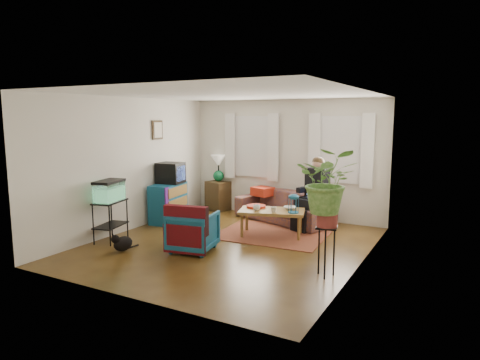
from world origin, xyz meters
The scene contains 31 objects.
floor centered at (0.00, 0.00, 0.00)m, with size 4.50×5.00×0.01m, color #4F2B14.
ceiling centered at (0.00, 0.00, 2.60)m, with size 4.50×5.00×0.01m, color white.
wall_back centered at (0.00, 2.50, 1.30)m, with size 4.50×0.01×2.60m, color silver.
wall_front centered at (0.00, -2.50, 1.30)m, with size 4.50×0.01×2.60m, color silver.
wall_left centered at (-2.25, 0.00, 1.30)m, with size 0.01×5.00×2.60m, color silver.
wall_right centered at (2.25, 0.00, 1.30)m, with size 0.01×5.00×2.60m, color silver.
window_left centered at (-0.80, 2.48, 1.55)m, with size 1.08×0.04×1.38m, color white.
window_right centered at (1.25, 2.48, 1.55)m, with size 1.08×0.04×1.38m, color white.
curtains_left centered at (-0.80, 2.40, 1.55)m, with size 1.36×0.06×1.50m, color white.
curtains_right centered at (1.25, 2.40, 1.55)m, with size 1.36×0.06×1.50m, color white.
picture_frame centered at (-2.21, 0.85, 1.95)m, with size 0.04×0.32×0.40m, color #3D2616.
area_rug centered at (0.39, 0.99, 0.01)m, with size 2.00×1.60×0.01m, color brown.
sofa centered at (0.17, 2.05, 0.43)m, with size 2.20×0.87×0.86m, color brown.
seated_person centered at (0.92, 1.79, 0.66)m, with size 0.55×0.68×1.31m, color black, non-canonical shape.
side_table centered at (-1.65, 2.37, 0.35)m, with size 0.48×0.48×0.70m, color #392615.
table_lamp centered at (-1.65, 2.37, 1.00)m, with size 0.36×0.36×0.64m, color white, non-canonical shape.
dresser centered at (-1.99, 0.86, 0.41)m, with size 0.46×0.91×0.82m, color #104F64.
crt_tv centered at (-1.99, 0.95, 1.04)m, with size 0.50×0.46×0.44m, color black.
aquarium_stand centered at (-2.00, -0.79, 0.37)m, with size 0.37×0.66×0.73m, color black.
aquarium centered at (-2.00, -0.79, 0.93)m, with size 0.33×0.60×0.39m, color #7FD899.
black_cat centered at (-1.38, -1.14, 0.16)m, with size 0.24×0.37×0.32m, color black.
armchair centered at (-0.37, -0.55, 0.36)m, with size 0.71×0.67×0.73m, color #135D74.
serape_throw centered at (-0.32, -0.83, 0.52)m, with size 0.73×0.17×0.60m, color #9E0A0A.
coffee_table centered at (0.41, 0.90, 0.25)m, with size 1.20×0.65×0.50m, color brown.
cup_a centered at (0.18, 0.72, 0.55)m, with size 0.14×0.14×0.11m, color white.
cup_b centered at (0.52, 0.73, 0.55)m, with size 0.11×0.11×0.10m, color beige.
bowl centered at (0.69, 1.10, 0.53)m, with size 0.24×0.24×0.06m, color white.
snack_tray centered at (0.05, 0.96, 0.52)m, with size 0.37×0.37×0.04m, color #B21414.
birdcage centered at (0.85, 0.87, 0.67)m, with size 0.20×0.20×0.35m, color #115B6B, non-canonical shape.
plant_stand centered at (1.93, -0.64, 0.36)m, with size 0.30×0.30×0.72m, color black.
potted_plant centered at (1.93, -0.64, 1.22)m, with size 0.82×0.71×0.91m, color #599947.
Camera 1 is at (3.62, -6.27, 2.22)m, focal length 32.00 mm.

